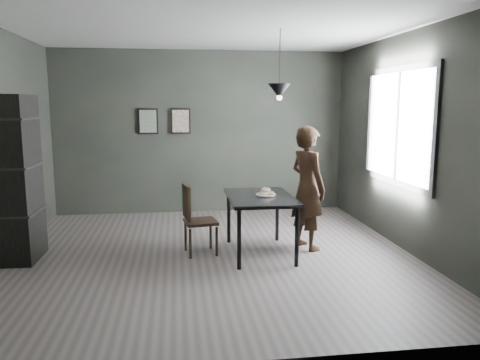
{
  "coord_description": "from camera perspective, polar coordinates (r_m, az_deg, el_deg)",
  "views": [
    {
      "loc": [
        -0.43,
        -5.67,
        1.89
      ],
      "look_at": [
        0.35,
        0.05,
        0.95
      ],
      "focal_mm": 35.0,
      "sensor_mm": 36.0,
      "label": 1
    }
  ],
  "objects": [
    {
      "name": "framed_print_left",
      "position": [
        8.16,
        -11.14,
        7.04
      ],
      "size": [
        0.34,
        0.04,
        0.44
      ],
      "color": "black",
      "rests_on": "ground"
    },
    {
      "name": "back_wall",
      "position": [
        8.2,
        -4.77,
        5.8
      ],
      "size": [
        5.0,
        0.1,
        2.8
      ],
      "primitive_type": "cube",
      "color": "black",
      "rests_on": "ground"
    },
    {
      "name": "wood_chair",
      "position": [
        5.93,
        -5.6,
        -4.26
      ],
      "size": [
        0.44,
        0.44,
        0.9
      ],
      "rotation": [
        0.0,
        0.0,
        0.16
      ],
      "color": "black",
      "rests_on": "ground"
    },
    {
      "name": "cafe_table",
      "position": [
        5.89,
        2.48,
        -2.7
      ],
      "size": [
        0.8,
        1.2,
        0.75
      ],
      "color": "black",
      "rests_on": "ground"
    },
    {
      "name": "pendant_lamp",
      "position": [
        5.92,
        4.82,
        10.77
      ],
      "size": [
        0.28,
        0.28,
        0.86
      ],
      "color": "black",
      "rests_on": "ground"
    },
    {
      "name": "donut_pile",
      "position": [
        5.89,
        3.18,
        -1.5
      ],
      "size": [
        0.2,
        0.2,
        0.09
      ],
      "rotation": [
        0.0,
        0.0,
        -0.22
      ],
      "color": "beige",
      "rests_on": "white_plate"
    },
    {
      "name": "ceiling",
      "position": [
        5.76,
        -3.56,
        18.31
      ],
      "size": [
        5.0,
        5.0,
        0.02
      ],
      "color": "silver",
      "rests_on": "ground"
    },
    {
      "name": "white_plate",
      "position": [
        5.9,
        3.18,
        -1.85
      ],
      "size": [
        0.23,
        0.23,
        0.01
      ],
      "primitive_type": "cylinder",
      "color": "white",
      "rests_on": "cafe_table"
    },
    {
      "name": "window_assembly",
      "position": [
        6.56,
        18.63,
        6.23
      ],
      "size": [
        0.04,
        1.96,
        1.56
      ],
      "color": "white",
      "rests_on": "ground"
    },
    {
      "name": "woman",
      "position": [
        6.16,
        8.24,
        -0.96
      ],
      "size": [
        0.59,
        0.7,
        1.62
      ],
      "primitive_type": "imported",
      "rotation": [
        0.0,
        0.0,
        1.97
      ],
      "color": "black",
      "rests_on": "ground"
    },
    {
      "name": "framed_print_right",
      "position": [
        8.15,
        -7.25,
        7.14
      ],
      "size": [
        0.34,
        0.04,
        0.44
      ],
      "color": "black",
      "rests_on": "ground"
    },
    {
      "name": "shelf_unit",
      "position": [
        6.21,
        -25.39,
        0.11
      ],
      "size": [
        0.4,
        0.68,
        2.0
      ],
      "primitive_type": "cube",
      "rotation": [
        0.0,
        0.0,
        -0.03
      ],
      "color": "black",
      "rests_on": "ground"
    },
    {
      "name": "ground",
      "position": [
        6.0,
        -3.29,
        -9.15
      ],
      "size": [
        5.0,
        5.0,
        0.0
      ],
      "primitive_type": "plane",
      "color": "#3C3634",
      "rests_on": "ground"
    }
  ]
}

